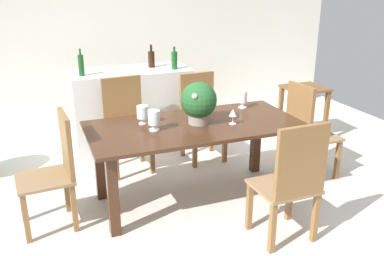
# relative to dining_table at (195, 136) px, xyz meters

# --- Properties ---
(ground_plane) EXTENTS (7.04, 7.04, 0.00)m
(ground_plane) POSITION_rel_dining_table_xyz_m (0.00, -0.05, -0.65)
(ground_plane) COLOR silver
(back_wall) EXTENTS (6.40, 0.10, 2.60)m
(back_wall) POSITION_rel_dining_table_xyz_m (0.00, 2.55, 0.65)
(back_wall) COLOR silver
(back_wall) RESTS_ON ground
(dining_table) EXTENTS (1.96, 0.93, 0.77)m
(dining_table) POSITION_rel_dining_table_xyz_m (0.00, 0.00, 0.00)
(dining_table) COLOR #422616
(dining_table) RESTS_ON ground
(chair_head_end) EXTENTS (0.48, 0.46, 1.00)m
(chair_head_end) POSITION_rel_dining_table_xyz_m (-1.25, 0.01, -0.10)
(chair_head_end) COLOR brown
(chair_head_end) RESTS_ON ground
(chair_foot_end) EXTENTS (0.50, 0.45, 1.04)m
(chair_foot_end) POSITION_rel_dining_table_xyz_m (1.24, -0.01, -0.09)
(chair_foot_end) COLOR brown
(chair_foot_end) RESTS_ON ground
(chair_far_left) EXTENTS (0.50, 0.45, 1.03)m
(chair_far_left) POSITION_rel_dining_table_xyz_m (-0.45, 0.94, -0.08)
(chair_far_left) COLOR brown
(chair_far_left) RESTS_ON ground
(chair_near_right) EXTENTS (0.48, 0.44, 1.04)m
(chair_near_right) POSITION_rel_dining_table_xyz_m (0.44, -0.94, -0.08)
(chair_near_right) COLOR brown
(chair_near_right) RESTS_ON ground
(chair_far_right) EXTENTS (0.48, 0.45, 1.00)m
(chair_far_right) POSITION_rel_dining_table_xyz_m (0.44, 0.94, -0.10)
(chair_far_right) COLOR brown
(chair_far_right) RESTS_ON ground
(flower_centerpiece) EXTENTS (0.33, 0.33, 0.39)m
(flower_centerpiece) POSITION_rel_dining_table_xyz_m (0.04, 0.01, 0.33)
(flower_centerpiece) COLOR gray
(flower_centerpiece) RESTS_ON dining_table
(crystal_vase_left) EXTENTS (0.11, 0.11, 0.18)m
(crystal_vase_left) POSITION_rel_dining_table_xyz_m (-0.39, -0.02, 0.23)
(crystal_vase_left) COLOR silver
(crystal_vase_left) RESTS_ON dining_table
(crystal_vase_center_near) EXTENTS (0.09, 0.09, 0.18)m
(crystal_vase_center_near) POSITION_rel_dining_table_xyz_m (0.65, 0.30, 0.22)
(crystal_vase_center_near) COLOR silver
(crystal_vase_center_near) RESTS_ON dining_table
(crystal_vase_right) EXTENTS (0.10, 0.10, 0.17)m
(crystal_vase_right) POSITION_rel_dining_table_xyz_m (-0.44, 0.18, 0.23)
(crystal_vase_right) COLOR silver
(crystal_vase_right) RESTS_ON dining_table
(wine_glass) EXTENTS (0.07, 0.07, 0.14)m
(wine_glass) POSITION_rel_dining_table_xyz_m (0.33, -0.12, 0.22)
(wine_glass) COLOR silver
(wine_glass) RESTS_ON dining_table
(kitchen_counter) EXTENTS (1.46, 0.64, 0.98)m
(kitchen_counter) POSITION_rel_dining_table_xyz_m (-0.22, 1.56, -0.16)
(kitchen_counter) COLOR silver
(kitchen_counter) RESTS_ON ground
(wine_bottle_amber) EXTENTS (0.06, 0.06, 0.31)m
(wine_bottle_amber) POSITION_rel_dining_table_xyz_m (-0.81, 1.45, 0.45)
(wine_bottle_amber) COLOR #194C1E
(wine_bottle_amber) RESTS_ON kitchen_counter
(wine_bottle_dark) EXTENTS (0.08, 0.08, 0.28)m
(wine_bottle_dark) POSITION_rel_dining_table_xyz_m (0.06, 1.62, 0.44)
(wine_bottle_dark) COLOR black
(wine_bottle_dark) RESTS_ON kitchen_counter
(wine_bottle_clear) EXTENTS (0.07, 0.07, 0.27)m
(wine_bottle_clear) POSITION_rel_dining_table_xyz_m (0.29, 1.41, 0.44)
(wine_bottle_clear) COLOR #194C1E
(wine_bottle_clear) RESTS_ON kitchen_counter
(side_table) EXTENTS (0.51, 0.48, 0.71)m
(side_table) POSITION_rel_dining_table_xyz_m (1.90, 0.96, -0.14)
(side_table) COLOR brown
(side_table) RESTS_ON ground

